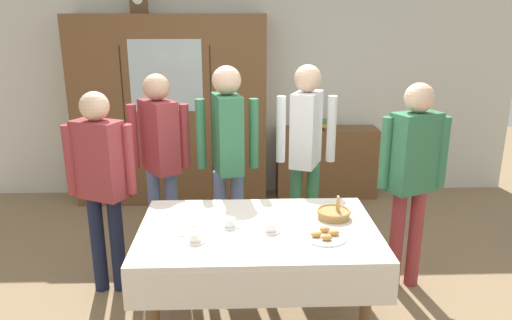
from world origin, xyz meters
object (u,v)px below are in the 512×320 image
Objects in this scene: bread_basket at (334,213)px; bookshelf_low at (326,162)px; pastry_plate at (325,235)px; person_near_right_end at (228,147)px; tea_cup_far_left at (195,238)px; tea_cup_far_right at (230,223)px; mantel_clock at (139,2)px; wall_cabinet at (171,111)px; dining_table at (258,244)px; tea_cup_near_left at (271,228)px; person_beside_shelf at (413,167)px; spoon_mid_right at (191,226)px; spoon_front_edge at (178,236)px; book_stack at (328,124)px; person_behind_table_left at (306,142)px; person_behind_table_right at (101,175)px; person_by_cabinet at (160,150)px.

bookshelf_low is at bearing 80.96° from bread_basket.
person_near_right_end is at bearing 119.83° from pastry_plate.
bread_basket is (0.93, 0.34, 0.01)m from tea_cup_far_left.
mantel_clock is at bearing 111.38° from tea_cup_far_right.
wall_cabinet is 16.65× the size of tea_cup_far_left.
mantel_clock is at bearing 114.57° from dining_table.
tea_cup_near_left is at bearing 14.82° from tea_cup_far_left.
wall_cabinet is at bearing 112.99° from person_near_right_end.
wall_cabinet is at bearing 136.31° from person_beside_shelf.
person_near_right_end reaches higher than spoon_mid_right.
dining_table is 1.34× the size of bookshelf_low.
person_near_right_end reaches higher than bookshelf_low.
mantel_clock reaches higher than bookshelf_low.
tea_cup_far_left is 1.09× the size of spoon_front_edge.
spoon_front_edge is (-0.12, 0.08, -0.02)m from tea_cup_far_left.
tea_cup_far_right is at bearing -88.37° from person_near_right_end.
book_stack is at bearing 66.71° from tea_cup_far_right.
tea_cup_far_left is 1.59m from person_behind_table_left.
person_beside_shelf reaches higher than spoon_front_edge.
mantel_clock is 2.49m from person_behind_table_left.
tea_cup_near_left is 1.30m from person_beside_shelf.
person_behind_table_right is at bearing 179.65° from person_beside_shelf.
bread_basket is at bearing 69.90° from pastry_plate.
person_by_cabinet is (-0.29, 1.20, 0.24)m from spoon_front_edge.
bookshelf_low is 9.11× the size of tea_cup_far_left.
tea_cup_far_left is (0.50, -2.75, -0.27)m from wall_cabinet.
person_near_right_end is at bearing -165.31° from person_behind_table_left.
person_behind_table_right is 0.97× the size of person_beside_shelf.
wall_cabinet is 1.30× the size of person_by_cabinet.
bookshelf_low is 1.68m from person_behind_table_left.
person_by_cabinet is (-1.34, 0.95, 0.21)m from bread_basket.
person_behind_table_left reaches higher than spoon_front_edge.
person_near_right_end is (-0.03, 0.93, 0.27)m from tea_cup_far_right.
person_by_cabinet is at bearing 108.60° from spoon_mid_right.
wall_cabinet is at bearing -178.41° from book_stack.
person_behind_table_right reaches higher than book_stack.
person_by_cabinet is (-1.73, -1.51, 0.60)m from bookshelf_low.
pastry_plate is at bearing -100.32° from bookshelf_low.
pastry_plate is 1.75m from person_behind_table_right.
bookshelf_low is 3.10m from spoon_front_edge.
spoon_front_edge is 1.86m from person_beside_shelf.
wall_cabinet is at bearing 93.75° from person_by_cabinet.
person_by_cabinet is at bearing -75.47° from mantel_clock.
person_near_right_end is at bearing -14.04° from person_by_cabinet.
tea_cup_far_left is 0.07× the size of person_near_right_end.
person_beside_shelf is (1.66, 0.50, 0.23)m from spoon_mid_right.
mantel_clock is at bearing 104.53° from person_by_cabinet.
tea_cup_far_left is at bearing -74.10° from mantel_clock.
spoon_front_edge is at bearing -117.95° from bookshelf_low.
wall_cabinet is 16.65× the size of tea_cup_near_left.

